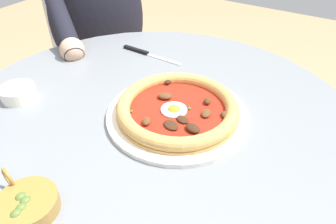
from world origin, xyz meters
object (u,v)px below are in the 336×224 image
olive_pan (27,204)px  cafe_chair_diner (99,54)px  ramekin_capers (18,92)px  diner_person (104,66)px  dining_table (153,168)px  pizza_on_plate (178,110)px  steak_knife (143,52)px

olive_pan → cafe_chair_diner: size_ratio=0.14×
ramekin_capers → olive_pan: bearing=-125.1°
cafe_chair_diner → diner_person: bearing=-128.5°
dining_table → diner_person: bearing=52.3°
pizza_on_plate → olive_pan: size_ratio=2.57×
dining_table → olive_pan: size_ratio=7.75×
pizza_on_plate → steak_knife: (0.20, 0.23, -0.01)m
cafe_chair_diner → steak_knife: bearing=-119.8°
ramekin_capers → olive_pan: (-0.19, -0.27, -0.00)m
pizza_on_plate → cafe_chair_diner: size_ratio=0.36×
olive_pan → diner_person: size_ratio=0.10×
dining_table → ramekin_capers: 0.36m
steak_knife → cafe_chair_diner: bearing=60.2°
ramekin_capers → cafe_chair_diner: size_ratio=0.09×
steak_knife → cafe_chair_diner: cafe_chair_diner is taller
ramekin_capers → olive_pan: 0.33m
ramekin_capers → pizza_on_plate: bearing=-68.8°
ramekin_capers → cafe_chair_diner: cafe_chair_diner is taller
ramekin_capers → diner_person: (0.50, 0.22, -0.23)m
pizza_on_plate → cafe_chair_diner: cafe_chair_diner is taller
diner_person → dining_table: bearing=-127.7°
steak_knife → cafe_chair_diner: (0.25, 0.44, -0.23)m
dining_table → diner_person: size_ratio=0.77×
dining_table → steak_knife: size_ratio=4.62×
olive_pan → pizza_on_plate: bearing=-13.4°
steak_knife → cafe_chair_diner: 0.55m
pizza_on_plate → diner_person: bearing=56.9°
cafe_chair_diner → ramekin_capers: bearing=-151.0°
dining_table → diner_person: (0.39, 0.51, -0.05)m
ramekin_capers → olive_pan: size_ratio=0.66×
dining_table → olive_pan: 0.34m
ramekin_capers → cafe_chair_diner: 0.71m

